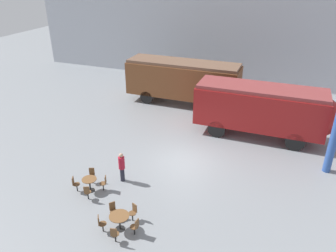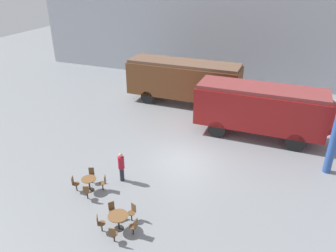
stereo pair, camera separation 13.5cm
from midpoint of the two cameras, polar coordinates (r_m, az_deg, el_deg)
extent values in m
plane|color=gray|center=(20.02, 2.64, -5.95)|extent=(80.00, 80.00, 0.00)
cube|color=#B2B7C1|center=(32.84, 11.90, 14.93)|extent=(44.00, 0.15, 9.00)
cube|color=brown|center=(27.48, 2.45, 8.00)|extent=(9.32, 2.66, 2.65)
cube|color=brown|center=(27.06, 2.51, 10.90)|extent=(9.13, 2.45, 0.24)
cylinder|color=black|center=(26.15, 7.31, 3.32)|extent=(1.12, 0.12, 1.12)
cylinder|color=black|center=(28.45, 8.58, 5.17)|extent=(1.12, 0.12, 1.12)
cylinder|color=black|center=(27.86, -3.93, 4.95)|extent=(1.12, 0.12, 1.12)
cylinder|color=black|center=(30.03, -1.90, 6.60)|extent=(1.12, 0.12, 1.12)
cube|color=maroon|center=(22.75, 15.45, 3.02)|extent=(8.42, 2.72, 2.52)
cube|color=brown|center=(22.26, 15.88, 6.28)|extent=(8.26, 2.50, 0.24)
cylinder|color=black|center=(22.14, 21.06, -2.67)|extent=(1.21, 0.12, 1.21)
cylinder|color=black|center=(24.48, 21.27, 0.10)|extent=(1.21, 0.12, 1.21)
cylinder|color=black|center=(22.49, 8.25, -0.59)|extent=(1.21, 0.12, 1.21)
cylinder|color=black|center=(24.80, 9.66, 1.95)|extent=(1.21, 0.12, 1.21)
cylinder|color=black|center=(15.58, -8.58, -17.28)|extent=(0.44, 0.44, 0.02)
cylinder|color=black|center=(15.33, -8.67, -16.27)|extent=(0.08, 0.08, 0.72)
cylinder|color=brown|center=(15.08, -8.77, -15.22)|extent=(0.90, 0.90, 0.03)
cylinder|color=black|center=(18.02, -13.54, -10.85)|extent=(0.44, 0.44, 0.02)
cylinder|color=black|center=(17.81, -13.66, -9.94)|extent=(0.08, 0.08, 0.69)
cylinder|color=brown|center=(17.61, -13.79, -9.00)|extent=(0.76, 0.76, 0.03)
cylinder|color=black|center=(15.13, -6.14, -17.66)|extent=(0.06, 0.06, 0.42)
cylinder|color=brown|center=(14.97, -6.18, -17.04)|extent=(0.36, 0.36, 0.03)
cube|color=brown|center=(14.76, -5.70, -16.60)|extent=(0.06, 0.29, 0.42)
cylinder|color=black|center=(15.77, -6.44, -15.47)|extent=(0.06, 0.06, 0.42)
cylinder|color=brown|center=(15.63, -6.48, -14.85)|extent=(0.36, 0.36, 0.03)
cube|color=brown|center=(15.55, -6.08, -13.97)|extent=(0.28, 0.15, 0.42)
cylinder|color=black|center=(15.97, -9.62, -15.08)|extent=(0.06, 0.06, 0.42)
cylinder|color=brown|center=(15.83, -9.68, -14.47)|extent=(0.36, 0.36, 0.03)
cube|color=brown|center=(15.80, -9.94, -13.52)|extent=(0.22, 0.25, 0.42)
cylinder|color=black|center=(15.46, -11.52, -16.95)|extent=(0.06, 0.06, 0.42)
cylinder|color=brown|center=(15.31, -11.60, -16.34)|extent=(0.36, 0.36, 0.03)
cube|color=brown|center=(15.17, -12.27, -15.75)|extent=(0.19, 0.27, 0.42)
cylinder|color=black|center=(14.93, -9.42, -18.66)|extent=(0.06, 0.06, 0.42)
cylinder|color=brown|center=(14.77, -9.48, -18.04)|extent=(0.36, 0.36, 0.03)
cube|color=brown|center=(14.51, -9.72, -17.82)|extent=(0.29, 0.11, 0.42)
cylinder|color=black|center=(17.79, -11.42, -10.36)|extent=(0.06, 0.06, 0.42)
cylinder|color=brown|center=(17.65, -11.48, -9.77)|extent=(0.36, 0.36, 0.03)
cube|color=brown|center=(17.50, -11.05, -9.17)|extent=(0.15, 0.28, 0.42)
cylinder|color=black|center=(18.44, -13.27, -9.09)|extent=(0.06, 0.06, 0.42)
cylinder|color=brown|center=(18.32, -13.35, -8.51)|extent=(0.36, 0.36, 0.03)
cube|color=brown|center=(18.32, -13.34, -7.66)|extent=(0.28, 0.15, 0.42)
cylinder|color=black|center=(18.04, -15.77, -10.32)|extent=(0.06, 0.06, 0.42)
cylinder|color=brown|center=(17.91, -15.86, -9.74)|extent=(0.36, 0.36, 0.03)
cube|color=brown|center=(17.82, -16.43, -9.14)|extent=(0.15, 0.28, 0.42)
cylinder|color=black|center=(17.37, -13.97, -11.68)|extent=(0.06, 0.06, 0.42)
cylinder|color=brown|center=(17.23, -14.05, -11.09)|extent=(0.36, 0.36, 0.03)
cube|color=brown|center=(16.98, -14.22, -10.79)|extent=(0.28, 0.15, 0.42)
cylinder|color=#262633|center=(18.22, -8.16, -8.35)|extent=(0.24, 0.24, 0.79)
cylinder|color=#B2192D|center=(17.81, -8.31, -6.36)|extent=(0.34, 0.34, 0.71)
sphere|color=tan|center=(17.56, -8.41, -5.08)|extent=(0.23, 0.23, 0.23)
camera|label=1|loc=(0.07, -90.19, -0.09)|focal=35.00mm
camera|label=2|loc=(0.07, 89.81, 0.09)|focal=35.00mm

